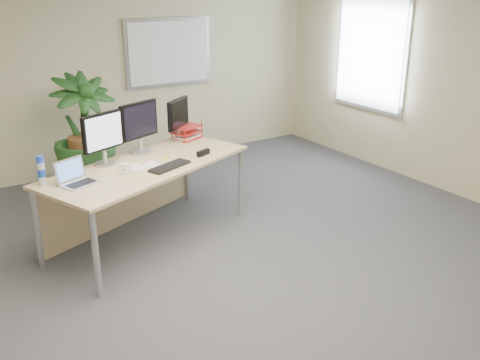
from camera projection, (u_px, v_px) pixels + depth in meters
floor at (256, 309)px, 4.34m from camera, size 8.00×8.00×0.00m
back_wall at (85, 74)px, 7.02m from camera, size 7.00×0.04×2.70m
whiteboard at (169, 52)px, 7.53m from camera, size 1.30×0.04×0.95m
window at (370, 54)px, 7.36m from camera, size 0.04×1.30×1.55m
desk at (139, 178)px, 5.35m from camera, size 2.32×1.61×0.82m
floor_plant at (85, 138)px, 6.32m from camera, size 1.00×1.00×1.50m
monitor_left at (103, 136)px, 5.11m from camera, size 0.44×0.21×0.51m
monitor_right at (139, 124)px, 5.47m from camera, size 0.46×0.22×0.53m
monitor_dark at (178, 117)px, 5.90m from camera, size 0.36×0.28×0.47m
laptop at (76, 177)px, 4.71m from camera, size 0.37×0.35×0.21m
keyboard at (170, 166)px, 5.13m from camera, size 0.47×0.30×0.02m
coffee_mug at (126, 169)px, 4.95m from camera, size 0.13×0.09×0.10m
spiral_notebook at (143, 166)px, 5.16m from camera, size 0.29×0.22×0.01m
orange_pen at (144, 163)px, 5.21m from camera, size 0.11×0.09×0.01m
yellow_highlighter at (167, 158)px, 5.37m from camera, size 0.12×0.07×0.02m
water_bottle at (41, 171)px, 4.65m from camera, size 0.07×0.07×0.27m
letter_tray at (187, 133)px, 6.04m from camera, size 0.37×0.33×0.14m
stapler at (203, 153)px, 5.48m from camera, size 0.17×0.10×0.05m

